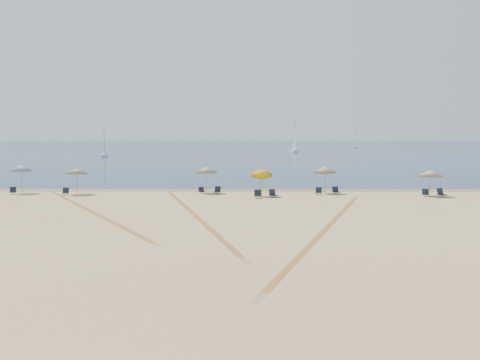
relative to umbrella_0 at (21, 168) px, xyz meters
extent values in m
plane|color=tan|center=(19.33, -21.28, -2.24)|extent=(160.00, 160.00, 0.00)
plane|color=#0C2151|center=(19.33, 203.72, -2.24)|extent=(500.00, 500.00, 0.00)
plane|color=olive|center=(19.33, 2.72, -2.24)|extent=(500.00, 500.00, 0.00)
cylinder|color=gray|center=(0.00, 0.00, -1.05)|extent=(0.05, 0.05, 2.40)
cone|color=white|center=(0.00, 0.00, 0.00)|extent=(1.93, 1.93, 0.55)
sphere|color=gray|center=(0.00, 0.00, 0.30)|extent=(0.08, 0.08, 0.08)
cylinder|color=gray|center=(5.09, -0.58, -1.16)|extent=(0.05, 0.24, 2.17)
cone|color=beige|center=(5.09, -0.67, -0.23)|extent=(2.15, 2.19, 0.74)
sphere|color=gray|center=(5.09, -0.67, 0.07)|extent=(0.08, 0.08, 0.08)
cylinder|color=gray|center=(16.31, 0.30, -1.13)|extent=(0.05, 0.05, 2.23)
cone|color=beige|center=(16.31, 0.30, -0.16)|extent=(2.04, 2.04, 0.55)
sphere|color=gray|center=(16.31, 0.30, 0.14)|extent=(0.08, 0.08, 0.08)
cylinder|color=gray|center=(21.14, -2.30, -1.15)|extent=(0.05, 0.77, 2.21)
cone|color=#E0AD0A|center=(21.14, -1.98, -0.20)|extent=(1.85, 1.93, 1.10)
sphere|color=gray|center=(21.14, -1.98, 0.10)|extent=(0.08, 0.08, 0.08)
cylinder|color=gray|center=(26.83, 0.03, -1.11)|extent=(0.05, 0.21, 2.27)
cone|color=beige|center=(26.83, 0.10, -0.12)|extent=(1.97, 2.00, 0.69)
sphere|color=gray|center=(26.83, 0.10, 0.18)|extent=(0.08, 0.08, 0.08)
cylinder|color=gray|center=(35.37, -1.86, -1.20)|extent=(0.05, 0.05, 2.09)
cone|color=beige|center=(35.37, -1.86, -0.30)|extent=(2.16, 2.16, 0.55)
sphere|color=gray|center=(35.37, -1.86, 0.00)|extent=(0.08, 0.08, 0.08)
cube|color=black|center=(-0.47, -0.75, -2.07)|extent=(0.68, 0.68, 0.05)
cube|color=black|center=(-0.56, -0.52, -1.85)|extent=(0.55, 0.37, 0.46)
cylinder|color=#A5A5AD|center=(-0.66, -1.02, -2.16)|extent=(0.02, 0.02, 0.17)
cylinder|color=#A5A5AD|center=(-0.27, -0.87, -2.16)|extent=(0.02, 0.02, 0.17)
cube|color=black|center=(4.33, -1.40, -2.07)|extent=(0.60, 0.60, 0.05)
cube|color=black|center=(4.29, -1.15, -1.85)|extent=(0.54, 0.28, 0.46)
cylinder|color=#A5A5AD|center=(4.13, -1.62, -2.16)|extent=(0.02, 0.02, 0.17)
cylinder|color=#A5A5AD|center=(4.54, -1.55, -2.16)|extent=(0.02, 0.02, 0.17)
cube|color=black|center=(15.99, -0.28, -2.08)|extent=(0.64, 0.64, 0.04)
cube|color=black|center=(15.89, -0.06, -1.87)|extent=(0.51, 0.37, 0.43)
cylinder|color=#A5A5AD|center=(15.82, -0.54, -2.16)|extent=(0.02, 0.02, 0.16)
cylinder|color=#A5A5AD|center=(16.17, -0.37, -2.16)|extent=(0.02, 0.02, 0.16)
cube|color=black|center=(17.30, -0.36, -2.07)|extent=(0.65, 0.65, 0.05)
cube|color=black|center=(17.37, -0.11, -1.84)|extent=(0.56, 0.32, 0.47)
cylinder|color=#A5A5AD|center=(17.10, -0.50, -2.16)|extent=(0.02, 0.02, 0.17)
cylinder|color=#A5A5AD|center=(17.51, -0.61, -2.16)|extent=(0.02, 0.02, 0.17)
cube|color=black|center=(20.81, -3.63, -2.05)|extent=(0.62, 0.62, 0.05)
cube|color=black|center=(20.79, -3.34, -1.80)|extent=(0.60, 0.25, 0.52)
cylinder|color=#A5A5AD|center=(20.58, -3.85, -2.15)|extent=(0.03, 0.03, 0.19)
cylinder|color=#A5A5AD|center=(21.05, -3.82, -2.15)|extent=(0.03, 0.03, 0.19)
cube|color=black|center=(22.11, -3.04, -2.06)|extent=(0.73, 0.73, 0.05)
cube|color=black|center=(22.00, -2.79, -1.82)|extent=(0.59, 0.40, 0.50)
cylinder|color=#A5A5AD|center=(21.90, -3.33, -2.15)|extent=(0.02, 0.02, 0.18)
cylinder|color=#A5A5AD|center=(22.31, -3.16, -2.15)|extent=(0.02, 0.02, 0.18)
cube|color=black|center=(26.10, -1.10, -2.07)|extent=(0.64, 0.64, 0.05)
cube|color=black|center=(26.16, -0.85, -1.84)|extent=(0.56, 0.31, 0.47)
cylinder|color=#A5A5AD|center=(25.89, -1.25, -2.16)|extent=(0.02, 0.02, 0.17)
cylinder|color=#A5A5AD|center=(26.30, -1.35, -2.16)|extent=(0.02, 0.02, 0.17)
cube|color=black|center=(27.73, -0.51, -2.07)|extent=(0.59, 0.59, 0.05)
cube|color=black|center=(27.70, -0.25, -1.84)|extent=(0.55, 0.26, 0.48)
cylinder|color=#A5A5AD|center=(27.52, -0.73, -2.16)|extent=(0.02, 0.02, 0.17)
cylinder|color=#A5A5AD|center=(27.94, -0.68, -2.16)|extent=(0.02, 0.02, 0.17)
cube|color=black|center=(34.86, -2.36, -2.07)|extent=(0.65, 0.65, 0.05)
cube|color=black|center=(34.93, -2.11, -1.84)|extent=(0.56, 0.33, 0.47)
cylinder|color=#A5A5AD|center=(34.66, -2.49, -2.16)|extent=(0.02, 0.02, 0.17)
cylinder|color=#A5A5AD|center=(35.07, -2.61, -2.16)|extent=(0.02, 0.02, 0.17)
cube|color=black|center=(36.19, -2.62, -2.05)|extent=(0.78, 0.78, 0.05)
cube|color=black|center=(36.07, -2.35, -1.79)|extent=(0.63, 0.44, 0.53)
cylinder|color=#A5A5AD|center=(35.97, -2.93, -2.15)|extent=(0.03, 0.03, 0.19)
cylinder|color=#A5A5AD|center=(36.40, -2.74, -2.15)|extent=(0.03, 0.03, 0.19)
cube|color=white|center=(35.21, 108.55, -1.88)|extent=(1.84, 6.50, 0.70)
cylinder|color=gray|center=(35.21, 108.55, 2.68)|extent=(0.14, 0.14, 9.38)
cube|color=white|center=(-13.43, 76.49, -1.96)|extent=(2.21, 5.17, 0.55)
cylinder|color=gray|center=(-13.43, 76.49, 1.59)|extent=(0.11, 0.11, 7.30)
cube|color=white|center=(66.16, 166.19, -1.98)|extent=(2.12, 4.91, 0.52)
cylinder|color=gray|center=(66.16, 166.19, 1.39)|extent=(0.10, 0.10, 6.93)
plane|color=tan|center=(16.17, -11.11, -2.24)|extent=(34.27, 34.27, 0.00)
plane|color=tan|center=(15.89, -10.05, -2.24)|extent=(34.27, 34.27, 0.00)
plane|color=tan|center=(24.44, -16.16, -2.24)|extent=(35.54, 35.54, 0.00)
plane|color=tan|center=(24.79, -15.12, -2.24)|extent=(35.54, 35.54, 0.00)
plane|color=tan|center=(8.62, -9.53, -2.24)|extent=(38.38, 38.38, 0.00)
plane|color=tan|center=(8.06, -8.59, -2.24)|extent=(38.38, 38.38, 0.00)
camera|label=1|loc=(19.55, -44.61, 2.92)|focal=38.03mm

